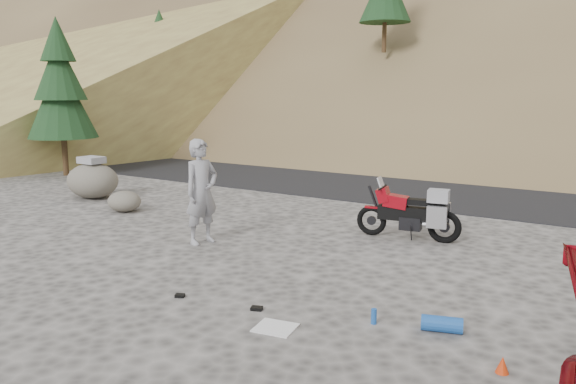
% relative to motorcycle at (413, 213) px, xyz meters
% --- Properties ---
extents(ground, '(140.00, 140.00, 0.00)m').
position_rel_motorcycle_xyz_m(ground, '(-1.39, -2.92, -0.50)').
color(ground, '#45423F').
rests_on(ground, ground).
extents(road, '(120.00, 7.00, 0.05)m').
position_rel_motorcycle_xyz_m(road, '(-1.39, 6.08, -0.50)').
color(road, black).
rests_on(road, ground).
extents(conifer_verge, '(2.20, 2.20, 5.04)m').
position_rel_motorcycle_xyz_m(conifer_verge, '(-12.39, 1.58, 2.39)').
color(conifer_verge, '#3D2B16').
rests_on(conifer_verge, ground).
extents(motorcycle, '(1.96, 0.75, 1.17)m').
position_rel_motorcycle_xyz_m(motorcycle, '(0.00, 0.00, 0.00)').
color(motorcycle, black).
rests_on(motorcycle, ground).
extents(man, '(0.58, 0.77, 1.91)m').
position_rel_motorcycle_xyz_m(man, '(-3.15, -2.29, -0.50)').
color(man, '#939398').
rests_on(man, ground).
extents(boulder, '(1.63, 1.48, 1.09)m').
position_rel_motorcycle_xyz_m(boulder, '(-8.41, -0.52, -0.02)').
color(boulder, '#545048').
rests_on(boulder, ground).
extents(small_rock, '(0.86, 0.79, 0.48)m').
position_rel_motorcycle_xyz_m(small_rock, '(-6.45, -1.21, -0.26)').
color(small_rock, '#545048').
rests_on(small_rock, ground).
extents(gear_white_cloth, '(0.53, 0.49, 0.02)m').
position_rel_motorcycle_xyz_m(gear_white_cloth, '(0.06, -4.70, -0.49)').
color(gear_white_cloth, white).
rests_on(gear_white_cloth, ground).
extents(gear_blue_mat, '(0.50, 0.32, 0.19)m').
position_rel_motorcycle_xyz_m(gear_blue_mat, '(1.74, -3.74, -0.41)').
color(gear_blue_mat, '#1B50A4').
rests_on(gear_blue_mat, ground).
extents(gear_bottle, '(0.09, 0.09, 0.19)m').
position_rel_motorcycle_xyz_m(gear_bottle, '(0.98, -3.96, -0.41)').
color(gear_bottle, '#1B50A4').
rests_on(gear_bottle, ground).
extents(gear_funnel, '(0.13, 0.13, 0.17)m').
position_rel_motorcycle_xyz_m(gear_funnel, '(2.54, -4.37, -0.41)').
color(gear_funnel, red).
rests_on(gear_funnel, ground).
extents(gear_glove_a, '(0.17, 0.15, 0.04)m').
position_rel_motorcycle_xyz_m(gear_glove_a, '(-0.45, -4.36, -0.48)').
color(gear_glove_a, black).
rests_on(gear_glove_a, ground).
extents(gear_glove_b, '(0.15, 0.14, 0.04)m').
position_rel_motorcycle_xyz_m(gear_glove_b, '(-1.60, -4.55, -0.48)').
color(gear_glove_b, black).
rests_on(gear_glove_b, ground).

